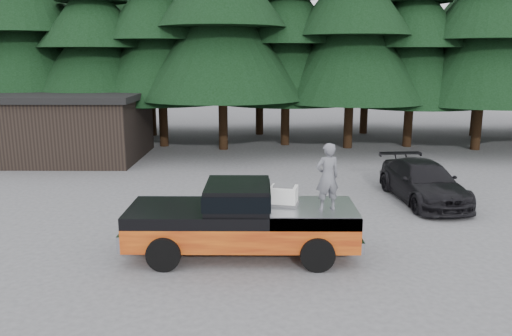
{
  "coord_description": "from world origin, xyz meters",
  "views": [
    {
      "loc": [
        1.03,
        -12.9,
        5.06
      ],
      "look_at": [
        0.93,
        0.0,
        2.17
      ],
      "focal_mm": 35.0,
      "sensor_mm": 36.0,
      "label": 1
    }
  ],
  "objects_px": {
    "parked_car": "(423,182)",
    "pickup_truck": "(242,230)",
    "utility_building": "(61,125)",
    "man_on_bed": "(327,177)",
    "air_compressor": "(284,196)"
  },
  "relations": [
    {
      "from": "pickup_truck",
      "to": "utility_building",
      "type": "height_order",
      "value": "utility_building"
    },
    {
      "from": "man_on_bed",
      "to": "utility_building",
      "type": "distance_m",
      "value": 17.49
    },
    {
      "from": "air_compressor",
      "to": "parked_car",
      "type": "bearing_deg",
      "value": 55.31
    },
    {
      "from": "pickup_truck",
      "to": "parked_car",
      "type": "distance_m",
      "value": 8.06
    },
    {
      "from": "parked_car",
      "to": "man_on_bed",
      "type": "bearing_deg",
      "value": -133.76
    },
    {
      "from": "parked_car",
      "to": "pickup_truck",
      "type": "bearing_deg",
      "value": -147.23
    },
    {
      "from": "parked_car",
      "to": "utility_building",
      "type": "height_order",
      "value": "utility_building"
    },
    {
      "from": "pickup_truck",
      "to": "man_on_bed",
      "type": "xyz_separation_m",
      "value": [
        2.12,
        -0.33,
        1.51
      ]
    },
    {
      "from": "pickup_truck",
      "to": "utility_building",
      "type": "bearing_deg",
      "value": 127.04
    },
    {
      "from": "man_on_bed",
      "to": "pickup_truck",
      "type": "bearing_deg",
      "value": -26.71
    },
    {
      "from": "utility_building",
      "to": "parked_car",
      "type": "bearing_deg",
      "value": -25.72
    },
    {
      "from": "man_on_bed",
      "to": "utility_building",
      "type": "height_order",
      "value": "utility_building"
    },
    {
      "from": "pickup_truck",
      "to": "man_on_bed",
      "type": "relative_size",
      "value": 3.55
    },
    {
      "from": "air_compressor",
      "to": "man_on_bed",
      "type": "height_order",
      "value": "man_on_bed"
    },
    {
      "from": "utility_building",
      "to": "pickup_truck",
      "type": "bearing_deg",
      "value": -52.96
    }
  ]
}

